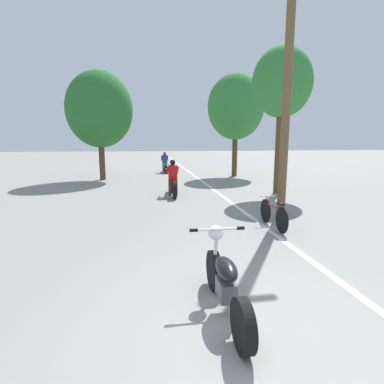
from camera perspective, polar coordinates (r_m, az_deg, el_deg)
The scene contains 10 objects.
ground_plane at distance 3.79m, azimuth 12.79°, elevation -25.84°, with size 120.00×120.00×0.00m, color gray.
lane_stripe_edge at distance 15.84m, azimuth 2.23°, elevation 1.84°, with size 0.14×48.00×0.01m, color white.
utility_pole at distance 9.16m, azimuth 17.68°, elevation 18.85°, with size 1.10×0.24×7.22m.
roadside_tree_right_near at distance 13.24m, azimuth 16.80°, elevation 19.12°, with size 2.42×2.17×5.88m.
roadside_tree_right_far at distance 18.88m, azimuth 8.34°, elevation 15.70°, with size 3.40×3.06×6.14m.
roadside_tree_left at distance 17.65m, azimuth -17.22°, elevation 14.75°, with size 3.58×3.23×5.92m.
motorcycle_foreground at distance 4.01m, azimuth 6.27°, elevation -16.44°, with size 0.78×1.96×1.01m.
motorcycle_rider_lead at distance 12.06m, azimuth -3.67°, elevation 1.90°, with size 0.50×2.11×1.44m.
motorcycle_rider_far at distance 20.81m, azimuth -5.20°, elevation 5.17°, with size 0.50×2.05×1.42m.
bicycle_parked at distance 7.89m, azimuth 15.23°, elevation -4.09°, with size 0.44×1.64×0.74m.
Camera 1 is at (-1.20, -2.85, 2.19)m, focal length 28.00 mm.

